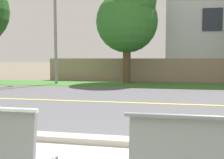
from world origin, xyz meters
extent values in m
plane|color=#665B4C|center=(0.00, 8.00, 0.00)|extent=(140.00, 140.00, 0.00)
cube|color=#ADA89E|center=(0.00, 2.35, 0.06)|extent=(44.00, 0.30, 0.11)
cube|color=#515156|center=(0.00, 6.50, 0.00)|extent=(52.00, 8.00, 0.01)
cube|color=#E0CC4C|center=(0.00, 6.50, 0.01)|extent=(48.00, 0.14, 0.01)
cube|color=#38702D|center=(0.00, 12.26, 0.01)|extent=(48.00, 2.80, 0.02)
cylinder|color=gray|center=(-5.16, 11.86, 3.62)|extent=(0.16, 0.16, 7.24)
cylinder|color=brown|center=(-1.47, 13.22, 1.08)|extent=(0.44, 0.44, 2.16)
sphere|color=#2D6B28|center=(-1.47, 13.22, 3.46)|extent=(3.46, 3.46, 3.46)
sphere|color=#2D6B28|center=(-1.03, 12.97, 4.49)|extent=(2.42, 2.42, 2.42)
cube|color=gray|center=(-0.09, 14.45, 0.70)|extent=(13.00, 0.36, 1.40)
cube|color=#232833|center=(3.28, 14.42, 3.61)|extent=(1.10, 0.06, 1.30)
camera|label=1|loc=(0.67, -1.94, 1.43)|focal=43.16mm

